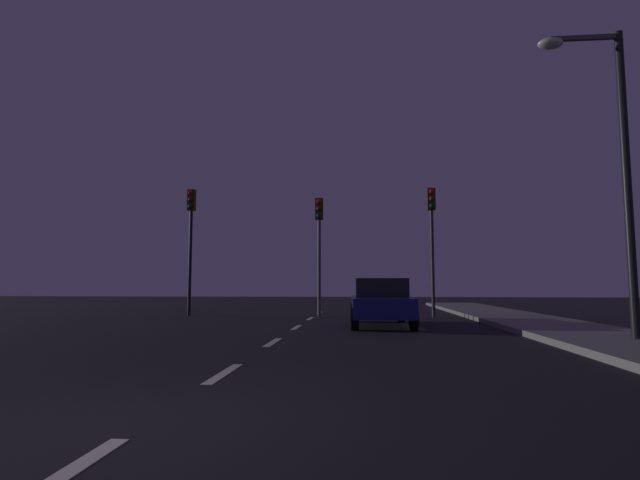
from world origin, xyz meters
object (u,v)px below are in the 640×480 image
object	(u,v)px
traffic_signal_center	(319,233)
traffic_signal_right	(432,227)
street_lamp_right	(612,152)
car_stopped_ahead	(380,302)
traffic_signal_left	(191,227)

from	to	relation	value
traffic_signal_center	traffic_signal_right	distance (m)	4.60
traffic_signal_right	street_lamp_right	xyz separation A→B (m)	(2.69, -8.78, 0.56)
traffic_signal_right	street_lamp_right	bearing A→B (deg)	-72.94
traffic_signal_right	car_stopped_ahead	xyz separation A→B (m)	(-2.26, -4.29, -2.89)
traffic_signal_center	car_stopped_ahead	world-z (taller)	traffic_signal_center
street_lamp_right	traffic_signal_left	bearing A→B (deg)	145.51
traffic_signal_center	car_stopped_ahead	distance (m)	5.57
car_stopped_ahead	street_lamp_right	bearing A→B (deg)	-42.16
traffic_signal_left	street_lamp_right	xyz separation A→B (m)	(12.78, -8.78, 0.49)
traffic_signal_left	street_lamp_right	bearing A→B (deg)	-34.49
traffic_signal_center	car_stopped_ahead	xyz separation A→B (m)	(2.34, -4.29, -2.67)
car_stopped_ahead	traffic_signal_center	bearing A→B (deg)	118.57
traffic_signal_center	traffic_signal_right	size ratio (longest dim) A/B	0.93
street_lamp_right	car_stopped_ahead	bearing A→B (deg)	137.84
traffic_signal_left	traffic_signal_right	distance (m)	10.08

